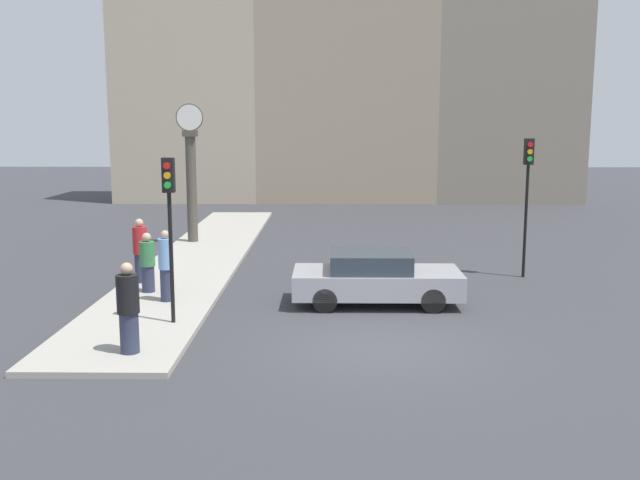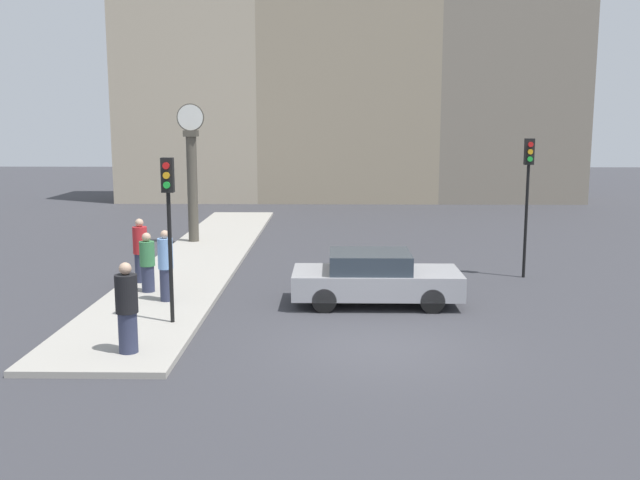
{
  "view_description": "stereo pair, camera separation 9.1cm",
  "coord_description": "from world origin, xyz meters",
  "px_view_note": "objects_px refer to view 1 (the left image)",
  "views": [
    {
      "loc": [
        -1.02,
        -14.22,
        4.58
      ],
      "look_at": [
        -1.3,
        6.08,
        1.22
      ],
      "focal_mm": 40.0,
      "sensor_mm": 36.0,
      "label": 1
    },
    {
      "loc": [
        -0.92,
        -14.21,
        4.58
      ],
      "look_at": [
        -1.3,
        6.08,
        1.22
      ],
      "focal_mm": 40.0,
      "sensor_mm": 36.0,
      "label": 2
    }
  ],
  "objects_px": {
    "traffic_light_far": "(528,179)",
    "street_clock": "(191,176)",
    "pedestrian_green_hoodie": "(148,263)",
    "sedan_car": "(375,278)",
    "pedestrian_black_jacket": "(128,309)",
    "pedestrian_blue_stripe": "(166,266)",
    "pedestrian_red_top": "(140,251)",
    "traffic_light_near": "(169,205)"
  },
  "relations": [
    {
      "from": "traffic_light_near",
      "to": "traffic_light_far",
      "type": "bearing_deg",
      "value": 30.34
    },
    {
      "from": "traffic_light_far",
      "to": "pedestrian_black_jacket",
      "type": "height_order",
      "value": "traffic_light_far"
    },
    {
      "from": "traffic_light_far",
      "to": "pedestrian_blue_stripe",
      "type": "height_order",
      "value": "traffic_light_far"
    },
    {
      "from": "sedan_car",
      "to": "pedestrian_red_top",
      "type": "bearing_deg",
      "value": 164.02
    },
    {
      "from": "pedestrian_black_jacket",
      "to": "pedestrian_blue_stripe",
      "type": "distance_m",
      "value": 4.1
    },
    {
      "from": "pedestrian_green_hoodie",
      "to": "sedan_car",
      "type": "bearing_deg",
      "value": -6.73
    },
    {
      "from": "sedan_car",
      "to": "pedestrian_blue_stripe",
      "type": "relative_size",
      "value": 2.35
    },
    {
      "from": "sedan_car",
      "to": "traffic_light_near",
      "type": "distance_m",
      "value": 5.59
    },
    {
      "from": "pedestrian_black_jacket",
      "to": "traffic_light_near",
      "type": "bearing_deg",
      "value": 79.97
    },
    {
      "from": "traffic_light_near",
      "to": "pedestrian_green_hoodie",
      "type": "distance_m",
      "value": 3.69
    },
    {
      "from": "pedestrian_red_top",
      "to": "pedestrian_blue_stripe",
      "type": "xyz_separation_m",
      "value": [
        1.21,
        -2.12,
        0.0
      ]
    },
    {
      "from": "pedestrian_blue_stripe",
      "to": "pedestrian_black_jacket",
      "type": "bearing_deg",
      "value": -87.23
    },
    {
      "from": "pedestrian_blue_stripe",
      "to": "pedestrian_red_top",
      "type": "bearing_deg",
      "value": 119.73
    },
    {
      "from": "traffic_light_far",
      "to": "street_clock",
      "type": "bearing_deg",
      "value": 152.95
    },
    {
      "from": "pedestrian_green_hoodie",
      "to": "pedestrian_red_top",
      "type": "bearing_deg",
      "value": 113.16
    },
    {
      "from": "traffic_light_far",
      "to": "pedestrian_green_hoodie",
      "type": "distance_m",
      "value": 11.11
    },
    {
      "from": "street_clock",
      "to": "pedestrian_black_jacket",
      "type": "distance_m",
      "value": 13.38
    },
    {
      "from": "traffic_light_near",
      "to": "pedestrian_blue_stripe",
      "type": "xyz_separation_m",
      "value": [
        -0.58,
        1.94,
        -1.75
      ]
    },
    {
      "from": "pedestrian_black_jacket",
      "to": "pedestrian_green_hoodie",
      "type": "height_order",
      "value": "pedestrian_black_jacket"
    },
    {
      "from": "pedestrian_black_jacket",
      "to": "pedestrian_blue_stripe",
      "type": "relative_size",
      "value": 1.0
    },
    {
      "from": "traffic_light_far",
      "to": "pedestrian_red_top",
      "type": "height_order",
      "value": "traffic_light_far"
    },
    {
      "from": "sedan_car",
      "to": "pedestrian_black_jacket",
      "type": "height_order",
      "value": "pedestrian_black_jacket"
    },
    {
      "from": "street_clock",
      "to": "pedestrian_black_jacket",
      "type": "xyz_separation_m",
      "value": [
        1.28,
        -13.22,
        -1.58
      ]
    },
    {
      "from": "pedestrian_red_top",
      "to": "pedestrian_blue_stripe",
      "type": "relative_size",
      "value": 1.0
    },
    {
      "from": "pedestrian_black_jacket",
      "to": "pedestrian_red_top",
      "type": "relative_size",
      "value": 0.99
    },
    {
      "from": "sedan_car",
      "to": "traffic_light_far",
      "type": "bearing_deg",
      "value": 35.03
    },
    {
      "from": "sedan_car",
      "to": "traffic_light_far",
      "type": "relative_size",
      "value": 1.03
    },
    {
      "from": "street_clock",
      "to": "pedestrian_blue_stripe",
      "type": "distance_m",
      "value": 9.33
    },
    {
      "from": "sedan_car",
      "to": "traffic_light_far",
      "type": "xyz_separation_m",
      "value": [
        4.64,
        3.25,
        2.25
      ]
    },
    {
      "from": "traffic_light_near",
      "to": "traffic_light_far",
      "type": "height_order",
      "value": "traffic_light_far"
    },
    {
      "from": "street_clock",
      "to": "pedestrian_blue_stripe",
      "type": "height_order",
      "value": "street_clock"
    },
    {
      "from": "traffic_light_far",
      "to": "street_clock",
      "type": "relative_size",
      "value": 0.8
    },
    {
      "from": "traffic_light_far",
      "to": "pedestrian_blue_stripe",
      "type": "distance_m",
      "value": 10.69
    },
    {
      "from": "traffic_light_near",
      "to": "pedestrian_blue_stripe",
      "type": "bearing_deg",
      "value": 106.59
    },
    {
      "from": "traffic_light_near",
      "to": "traffic_light_far",
      "type": "distance_m",
      "value": 10.81
    },
    {
      "from": "traffic_light_far",
      "to": "street_clock",
      "type": "xyz_separation_m",
      "value": [
        -10.99,
        5.61,
        -0.35
      ]
    },
    {
      "from": "traffic_light_near",
      "to": "street_clock",
      "type": "distance_m",
      "value": 11.2
    },
    {
      "from": "pedestrian_black_jacket",
      "to": "pedestrian_blue_stripe",
      "type": "bearing_deg",
      "value": 92.77
    },
    {
      "from": "pedestrian_black_jacket",
      "to": "pedestrian_blue_stripe",
      "type": "xyz_separation_m",
      "value": [
        -0.2,
        4.09,
        0.01
      ]
    },
    {
      "from": "traffic_light_near",
      "to": "pedestrian_black_jacket",
      "type": "relative_size",
      "value": 2.06
    },
    {
      "from": "street_clock",
      "to": "pedestrian_black_jacket",
      "type": "height_order",
      "value": "street_clock"
    },
    {
      "from": "street_clock",
      "to": "pedestrian_blue_stripe",
      "type": "xyz_separation_m",
      "value": [
        1.09,
        -9.13,
        -1.56
      ]
    }
  ]
}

